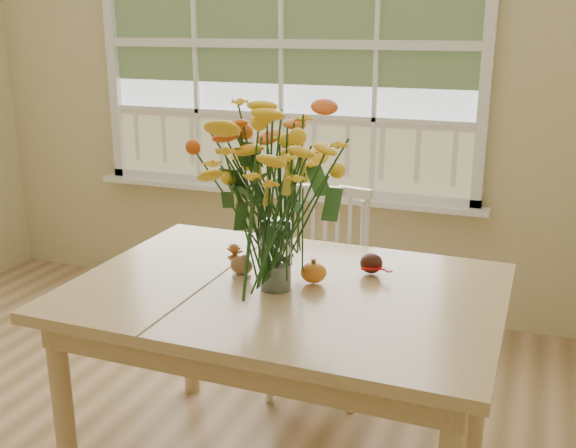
% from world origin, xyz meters
% --- Properties ---
extents(wall_back, '(4.00, 0.02, 2.70)m').
position_xyz_m(wall_back, '(0.00, 2.25, 1.35)').
color(wall_back, '#CBBB82').
rests_on(wall_back, floor).
extents(window, '(2.42, 0.12, 1.74)m').
position_xyz_m(window, '(0.00, 2.21, 1.53)').
color(window, silver).
rests_on(window, wall_back).
extents(dining_table, '(1.47, 1.06, 0.79)m').
position_xyz_m(dining_table, '(0.65, 0.59, 0.69)').
color(dining_table, tan).
rests_on(dining_table, floor).
extents(windsor_chair, '(0.48, 0.46, 0.92)m').
position_xyz_m(windsor_chair, '(0.54, 1.34, 0.52)').
color(windsor_chair, white).
rests_on(windsor_chair, floor).
extents(flower_vase, '(0.50, 0.50, 0.60)m').
position_xyz_m(flower_vase, '(0.62, 0.56, 1.15)').
color(flower_vase, white).
rests_on(flower_vase, dining_table).
extents(pumpkin, '(0.09, 0.09, 0.07)m').
position_xyz_m(pumpkin, '(0.73, 0.65, 0.82)').
color(pumpkin, orange).
rests_on(pumpkin, dining_table).
extents(turkey_figurine, '(0.09, 0.07, 0.11)m').
position_xyz_m(turkey_figurine, '(0.47, 0.62, 0.83)').
color(turkey_figurine, '#CCB78C').
rests_on(turkey_figurine, dining_table).
extents(dark_gourd, '(0.13, 0.09, 0.07)m').
position_xyz_m(dark_gourd, '(0.90, 0.81, 0.82)').
color(dark_gourd, '#38160F').
rests_on(dark_gourd, dining_table).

